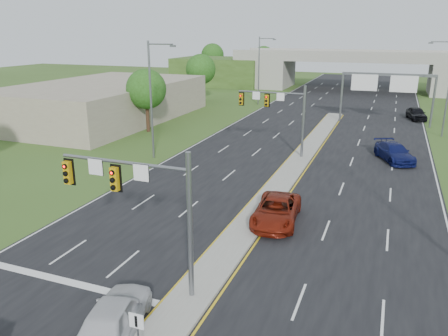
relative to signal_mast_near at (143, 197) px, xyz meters
name	(u,v)px	position (x,y,z in m)	size (l,w,h in m)	color
ground	(192,298)	(2.26, 0.07, -4.73)	(240.00, 240.00, 0.00)	#354D1B
road	(318,136)	(2.26, 35.07, -4.72)	(24.00, 160.00, 0.02)	black
median	(297,163)	(2.26, 23.07, -4.63)	(2.00, 54.00, 0.16)	gray
lane_markings	(303,148)	(1.66, 28.99, -4.70)	(23.72, 160.00, 0.01)	gold
signal_mast_near	(143,197)	(0.00, 0.00, 0.00)	(6.62, 0.60, 7.00)	slate
signal_mast_far	(280,109)	(0.00, 25.00, 0.00)	(6.62, 0.60, 7.00)	slate
keep_right_sign	(137,330)	(2.26, -4.45, -3.21)	(0.60, 0.13, 2.20)	slate
sign_gantry	(386,85)	(8.95, 44.99, 0.51)	(11.58, 0.44, 6.67)	slate
overpass	(356,73)	(2.26, 80.07, -1.17)	(80.00, 14.00, 8.10)	gray
lightpole_l_mid	(153,95)	(-11.03, 20.07, 1.38)	(2.85, 0.25, 11.00)	slate
lightpole_l_far	(260,68)	(-11.03, 55.07, 1.38)	(2.85, 0.25, 11.00)	slate
lightpole_r_far	(447,84)	(15.56, 40.07, 1.38)	(2.85, 0.25, 11.00)	slate
tree_l_near	(146,89)	(-17.74, 30.07, 0.45)	(4.80, 4.80, 7.60)	#382316
tree_l_mid	(201,69)	(-21.74, 55.07, 0.78)	(5.20, 5.20, 8.12)	#382316
tree_back_a	(213,55)	(-35.74, 94.07, 1.11)	(6.00, 6.00, 8.85)	#382316
tree_back_b	(264,57)	(-21.74, 94.07, 0.78)	(5.60, 5.60, 8.32)	#382316
commercial_building	(104,101)	(-27.74, 35.07, -2.23)	(18.00, 30.00, 5.00)	gray
car_white	(114,316)	(0.43, -3.31, -3.87)	(1.97, 4.91, 1.67)	silver
car_far_a	(276,211)	(3.76, 9.63, -3.90)	(2.67, 5.78, 1.61)	maroon
car_far_b	(394,152)	(10.64, 27.32, -3.89)	(2.29, 5.64, 1.64)	#0B1147
car_far_c	(416,113)	(13.26, 50.24, -3.85)	(2.01, 5.01, 1.71)	black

